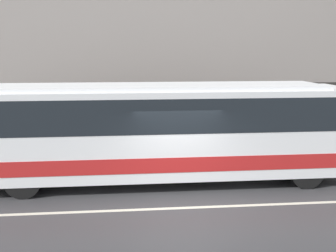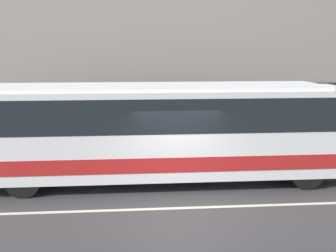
{
  "view_description": "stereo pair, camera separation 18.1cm",
  "coord_description": "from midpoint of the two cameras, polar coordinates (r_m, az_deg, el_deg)",
  "views": [
    {
      "loc": [
        -1.28,
        -9.36,
        4.16
      ],
      "look_at": [
        -0.17,
        2.25,
        1.81
      ],
      "focal_mm": 40.0,
      "sensor_mm": 36.0,
      "label": 1
    },
    {
      "loc": [
        -1.1,
        -9.38,
        4.16
      ],
      "look_at": [
        -0.17,
        2.25,
        1.81
      ],
      "focal_mm": 40.0,
      "sensor_mm": 36.0,
      "label": 2
    }
  ],
  "objects": [
    {
      "name": "ground_plane",
      "position": [
        10.32,
        1.65,
        -12.4
      ],
      "size": [
        60.0,
        60.0,
        0.0
      ],
      "primitive_type": "plane",
      "color": "#38383A"
    },
    {
      "name": "sidewalk",
      "position": [
        15.43,
        -0.85,
        -3.98
      ],
      "size": [
        60.0,
        2.93,
        0.14
      ],
      "color": "gray",
      "rests_on": "ground_plane"
    },
    {
      "name": "building_facade",
      "position": [
        16.52,
        -1.37,
        15.4
      ],
      "size": [
        60.0,
        0.35,
        11.03
      ],
      "color": "gray",
      "rests_on": "ground_plane"
    },
    {
      "name": "lane_stripe",
      "position": [
        10.32,
        1.65,
        -12.38
      ],
      "size": [
        54.0,
        0.14,
        0.01
      ],
      "color": "beige",
      "rests_on": "ground_plane"
    },
    {
      "name": "transit_bus",
      "position": [
        11.87,
        -2.57,
        -0.26
      ],
      "size": [
        12.46,
        2.53,
        3.13
      ],
      "color": "white",
      "rests_on": "ground_plane"
    },
    {
      "name": "pedestrian_waiting",
      "position": [
        14.81,
        2.89,
        -1.61
      ],
      "size": [
        0.36,
        0.36,
        1.51
      ],
      "color": "maroon",
      "rests_on": "sidewalk"
    }
  ]
}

